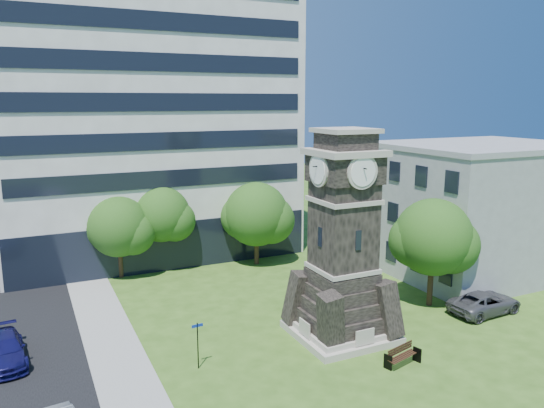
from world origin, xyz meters
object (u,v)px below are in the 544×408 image
clock_tower (343,250)px  car_street_north (4,350)px  car_east_lot (485,303)px  park_bench (402,355)px  street_sign (198,340)px

clock_tower → car_street_north: size_ratio=2.48×
clock_tower → car_east_lot: clock_tower is taller
car_street_north → park_bench: car_street_north is taller
car_street_north → park_bench: 21.07m
car_street_north → car_east_lot: car_east_lot is taller
car_east_lot → clock_tower: bearing=80.5°
car_street_north → park_bench: bearing=-31.2°
clock_tower → car_street_north: (-17.98, 4.80, -4.57)m
park_bench → clock_tower: bearing=87.3°
car_street_north → street_sign: (9.12, -5.00, 0.86)m
street_sign → car_street_north: bearing=146.2°
car_east_lot → park_bench: 9.96m
park_bench → street_sign: street_sign is taller
clock_tower → street_sign: clock_tower is taller
clock_tower → car_east_lot: 11.39m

